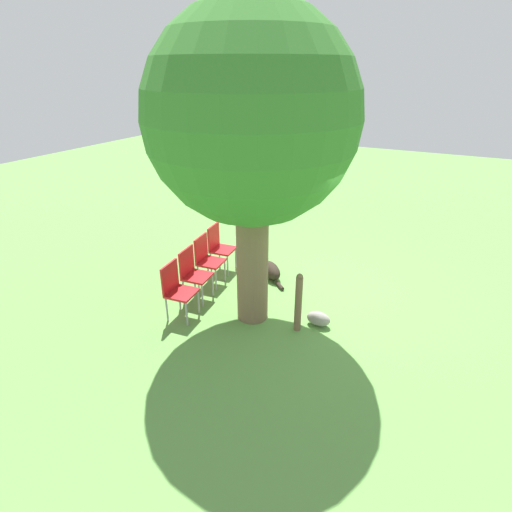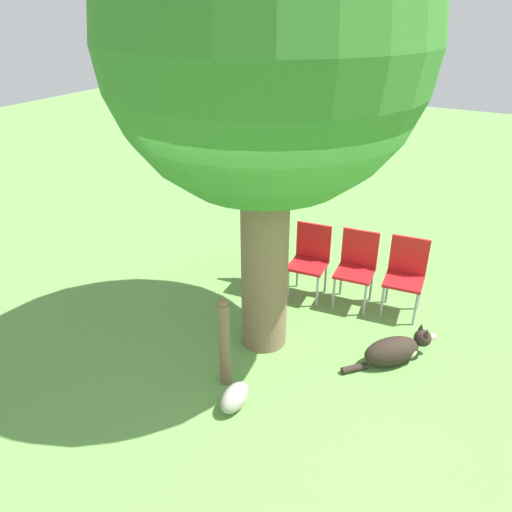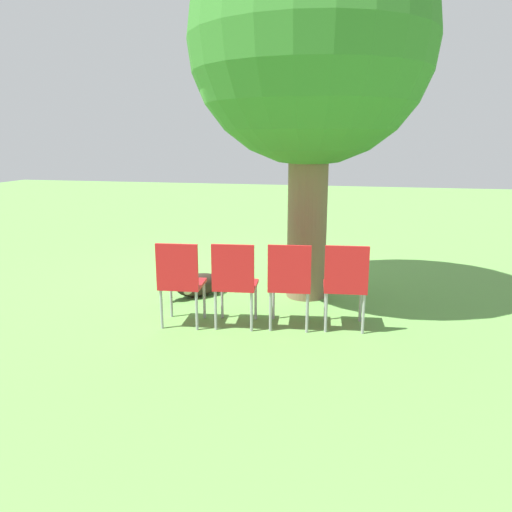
% 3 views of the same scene
% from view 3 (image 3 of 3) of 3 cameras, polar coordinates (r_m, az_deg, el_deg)
% --- Properties ---
extents(ground_plane, '(30.00, 30.00, 0.00)m').
position_cam_3_polar(ground_plane, '(7.08, -0.38, -2.87)').
color(ground_plane, '#609947').
extents(oak_tree, '(2.86, 2.86, 4.50)m').
position_cam_3_polar(oak_tree, '(6.25, 6.35, 22.98)').
color(oak_tree, '#7A6047').
rests_on(oak_tree, ground_plane).
extents(dog, '(0.84, 0.78, 0.38)m').
position_cam_3_polar(dog, '(6.40, -6.98, -3.32)').
color(dog, '#2D231C').
rests_on(dog, ground_plane).
extents(fence_post, '(0.11, 0.11, 0.97)m').
position_cam_3_polar(fence_post, '(7.09, 6.63, 1.15)').
color(fence_post, brown).
rests_on(fence_post, ground_plane).
extents(red_chair_0, '(0.46, 0.48, 0.93)m').
position_cam_3_polar(red_chair_0, '(5.32, -8.64, -2.55)').
color(red_chair_0, red).
rests_on(red_chair_0, ground_plane).
extents(red_chair_1, '(0.46, 0.48, 0.93)m').
position_cam_3_polar(red_chair_1, '(5.24, -2.46, -2.68)').
color(red_chair_1, red).
rests_on(red_chair_1, ground_plane).
extents(red_chair_2, '(0.46, 0.48, 0.93)m').
position_cam_3_polar(red_chair_2, '(5.21, 3.87, -2.78)').
color(red_chair_2, red).
rests_on(red_chair_2, ground_plane).
extents(red_chair_3, '(0.46, 0.48, 0.93)m').
position_cam_3_polar(red_chair_3, '(5.25, 10.18, -2.85)').
color(red_chair_3, red).
rests_on(red_chair_3, ground_plane).
extents(garden_rock, '(0.37, 0.21, 0.23)m').
position_cam_3_polar(garden_rock, '(7.45, 4.80, -1.19)').
color(garden_rock, gray).
rests_on(garden_rock, ground_plane).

